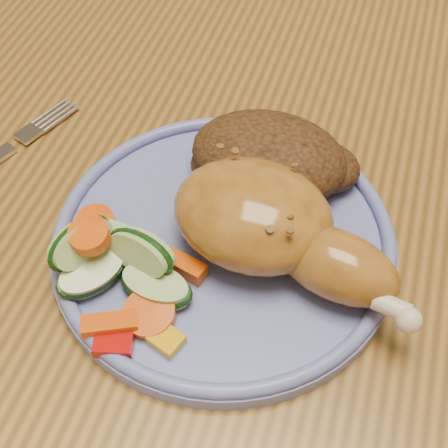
# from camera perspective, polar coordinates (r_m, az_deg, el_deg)

# --- Properties ---
(dining_table) EXTENTS (0.90, 1.40, 0.75)m
(dining_table) POSITION_cam_1_polar(r_m,az_deg,el_deg) (0.56, 9.47, -1.55)
(dining_table) COLOR brown
(dining_table) RESTS_ON ground
(chair_far) EXTENTS (0.42, 0.42, 0.91)m
(chair_far) POSITION_cam_1_polar(r_m,az_deg,el_deg) (1.15, 14.68, 17.66)
(chair_far) COLOR #4C2D16
(chair_far) RESTS_ON ground
(plate) EXTENTS (0.24, 0.24, 0.01)m
(plate) POSITION_cam_1_polar(r_m,az_deg,el_deg) (0.44, 0.00, -1.68)
(plate) COLOR #606BB0
(plate) RESTS_ON dining_table
(plate_rim) EXTENTS (0.24, 0.24, 0.01)m
(plate_rim) POSITION_cam_1_polar(r_m,az_deg,el_deg) (0.43, 0.00, -0.82)
(plate_rim) COLOR #606BB0
(plate_rim) RESTS_ON plate
(chicken_leg) EXTENTS (0.18, 0.10, 0.06)m
(chicken_leg) POSITION_cam_1_polar(r_m,az_deg,el_deg) (0.41, 4.48, -0.24)
(chicken_leg) COLOR #A86D23
(chicken_leg) RESTS_ON plate
(rice_pilaf) EXTENTS (0.12, 0.08, 0.05)m
(rice_pilaf) POSITION_cam_1_polar(r_m,az_deg,el_deg) (0.46, 4.42, 5.97)
(rice_pilaf) COLOR #482B12
(rice_pilaf) RESTS_ON plate
(vegetable_pile) EXTENTS (0.11, 0.11, 0.05)m
(vegetable_pile) POSITION_cam_1_polar(r_m,az_deg,el_deg) (0.41, -9.58, -3.86)
(vegetable_pile) COLOR #A50A05
(vegetable_pile) RESTS_ON plate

